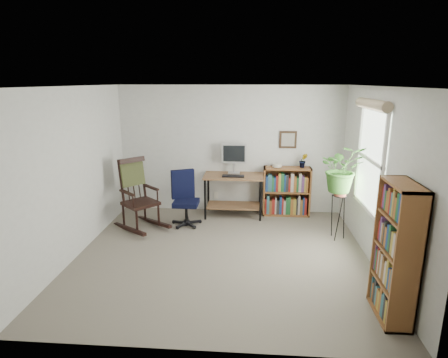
# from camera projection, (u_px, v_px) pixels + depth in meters

# --- Properties ---
(floor) EXTENTS (4.20, 4.00, 0.00)m
(floor) POSITION_uv_depth(u_px,v_px,m) (222.00, 255.00, 5.46)
(floor) COLOR gray
(floor) RESTS_ON ground
(ceiling) EXTENTS (4.20, 4.00, 0.00)m
(ceiling) POSITION_uv_depth(u_px,v_px,m) (222.00, 86.00, 4.85)
(ceiling) COLOR silver
(ceiling) RESTS_ON ground
(wall_back) EXTENTS (4.20, 0.00, 2.40)m
(wall_back) POSITION_uv_depth(u_px,v_px,m) (230.00, 150.00, 7.08)
(wall_back) COLOR silver
(wall_back) RESTS_ON ground
(wall_front) EXTENTS (4.20, 0.00, 2.40)m
(wall_front) POSITION_uv_depth(u_px,v_px,m) (203.00, 233.00, 3.22)
(wall_front) COLOR silver
(wall_front) RESTS_ON ground
(wall_left) EXTENTS (0.00, 4.00, 2.40)m
(wall_left) POSITION_uv_depth(u_px,v_px,m) (75.00, 173.00, 5.30)
(wall_left) COLOR silver
(wall_left) RESTS_ON ground
(wall_right) EXTENTS (0.00, 4.00, 2.40)m
(wall_right) POSITION_uv_depth(u_px,v_px,m) (378.00, 179.00, 5.00)
(wall_right) COLOR silver
(wall_right) RESTS_ON ground
(window) EXTENTS (0.12, 1.20, 1.50)m
(window) POSITION_uv_depth(u_px,v_px,m) (370.00, 160.00, 5.24)
(window) COLOR white
(window) RESTS_ON wall_right
(desk) EXTENTS (1.09, 0.60, 0.79)m
(desk) POSITION_uv_depth(u_px,v_px,m) (233.00, 195.00, 6.99)
(desk) COLOR brown
(desk) RESTS_ON floor
(monitor) EXTENTS (0.46, 0.16, 0.56)m
(monitor) POSITION_uv_depth(u_px,v_px,m) (234.00, 159.00, 6.95)
(monitor) COLOR #B7B7BB
(monitor) RESTS_ON desk
(keyboard) EXTENTS (0.40, 0.15, 0.02)m
(keyboard) POSITION_uv_depth(u_px,v_px,m) (233.00, 176.00, 6.77)
(keyboard) COLOR black
(keyboard) RESTS_ON desk
(office_chair) EXTENTS (0.71, 0.71, 0.98)m
(office_chair) POSITION_uv_depth(u_px,v_px,m) (186.00, 199.00, 6.49)
(office_chair) COLOR black
(office_chair) RESTS_ON floor
(rocking_chair) EXTENTS (1.21, 1.18, 1.23)m
(rocking_chair) POSITION_uv_depth(u_px,v_px,m) (140.00, 194.00, 6.33)
(rocking_chair) COLOR black
(rocking_chair) RESTS_ON floor
(low_bookshelf) EXTENTS (0.87, 0.29, 0.92)m
(low_bookshelf) POSITION_uv_depth(u_px,v_px,m) (286.00, 191.00, 7.02)
(low_bookshelf) COLOR brown
(low_bookshelf) RESTS_ON floor
(tall_bookshelf) EXTENTS (0.28, 0.65, 1.49)m
(tall_bookshelf) POSITION_uv_depth(u_px,v_px,m) (396.00, 252.00, 3.88)
(tall_bookshelf) COLOR brown
(tall_bookshelf) RESTS_ON floor
(plant_stand) EXTENTS (0.27, 0.27, 0.85)m
(plant_stand) POSITION_uv_depth(u_px,v_px,m) (338.00, 214.00, 5.95)
(plant_stand) COLOR black
(plant_stand) RESTS_ON floor
(spider_plant) EXTENTS (1.69, 1.88, 1.46)m
(spider_plant) POSITION_uv_depth(u_px,v_px,m) (344.00, 146.00, 5.67)
(spider_plant) COLOR #346A25
(spider_plant) RESTS_ON plant_stand
(potted_plant_small) EXTENTS (0.13, 0.24, 0.11)m
(potted_plant_small) POSITION_uv_depth(u_px,v_px,m) (303.00, 165.00, 6.87)
(potted_plant_small) COLOR #346A25
(potted_plant_small) RESTS_ON low_bookshelf
(framed_picture) EXTENTS (0.32, 0.04, 0.32)m
(framed_picture) POSITION_uv_depth(u_px,v_px,m) (288.00, 140.00, 6.92)
(framed_picture) COLOR black
(framed_picture) RESTS_ON wall_back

